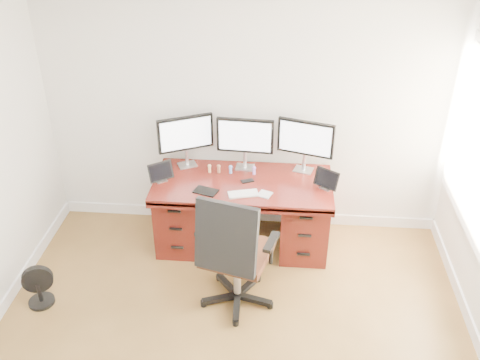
# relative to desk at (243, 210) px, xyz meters

# --- Properties ---
(back_wall) EXTENTS (4.00, 0.10, 2.70)m
(back_wall) POSITION_rel_desk_xyz_m (0.00, 0.42, 0.95)
(back_wall) COLOR white
(back_wall) RESTS_ON ground
(desk) EXTENTS (1.70, 0.80, 0.75)m
(desk) POSITION_rel_desk_xyz_m (0.00, 0.00, 0.00)
(desk) COLOR #4C140F
(desk) RESTS_ON ground
(office_chair) EXTENTS (0.76, 0.76, 1.16)m
(office_chair) POSITION_rel_desk_xyz_m (0.00, -0.88, -0.02)
(office_chair) COLOR black
(office_chair) RESTS_ON ground
(floor_fan) EXTENTS (0.27, 0.23, 0.39)m
(floor_fan) POSITION_rel_desk_xyz_m (-1.71, -1.02, -0.21)
(floor_fan) COLOR black
(floor_fan) RESTS_ON ground
(monitor_left) EXTENTS (0.51, 0.27, 0.53)m
(monitor_left) POSITION_rel_desk_xyz_m (-0.58, 0.24, 0.68)
(monitor_left) COLOR silver
(monitor_left) RESTS_ON desk
(monitor_center) EXTENTS (0.55, 0.15, 0.53)m
(monitor_center) POSITION_rel_desk_xyz_m (-0.00, 0.24, 0.68)
(monitor_center) COLOR silver
(monitor_center) RESTS_ON desk
(monitor_right) EXTENTS (0.54, 0.19, 0.53)m
(monitor_right) POSITION_rel_desk_xyz_m (0.58, 0.24, 0.68)
(monitor_right) COLOR silver
(monitor_right) RESTS_ON desk
(tablet_left) EXTENTS (0.23, 0.19, 0.19)m
(tablet_left) POSITION_rel_desk_xyz_m (-0.78, -0.08, 0.43)
(tablet_left) COLOR silver
(tablet_left) RESTS_ON desk
(tablet_right) EXTENTS (0.24, 0.19, 0.19)m
(tablet_right) POSITION_rel_desk_xyz_m (0.78, -0.08, 0.43)
(tablet_right) COLOR silver
(tablet_right) RESTS_ON desk
(keyboard) EXTENTS (0.29, 0.18, 0.01)m
(keyboard) POSITION_rel_desk_xyz_m (0.02, -0.25, 0.36)
(keyboard) COLOR silver
(keyboard) RESTS_ON desk
(trackpad) EXTENTS (0.15, 0.15, 0.01)m
(trackpad) POSITION_rel_desk_xyz_m (0.22, -0.24, 0.35)
(trackpad) COLOR #BABCC1
(trackpad) RESTS_ON desk
(drawing_tablet) EXTENTS (0.25, 0.20, 0.01)m
(drawing_tablet) POSITION_rel_desk_xyz_m (-0.33, -0.23, 0.35)
(drawing_tablet) COLOR black
(drawing_tablet) RESTS_ON desk
(phone) EXTENTS (0.13, 0.10, 0.01)m
(phone) POSITION_rel_desk_xyz_m (0.04, -0.02, 0.35)
(phone) COLOR black
(phone) RESTS_ON desk
(figurine_yellow) EXTENTS (0.04, 0.04, 0.09)m
(figurine_yellow) POSITION_rel_desk_xyz_m (-0.34, 0.12, 0.40)
(figurine_yellow) COLOR #E1BC77
(figurine_yellow) RESTS_ON desk
(figurine_brown) EXTENTS (0.04, 0.04, 0.09)m
(figurine_brown) POSITION_rel_desk_xyz_m (-0.25, 0.12, 0.40)
(figurine_brown) COLOR #946444
(figurine_brown) RESTS_ON desk
(figurine_blue) EXTENTS (0.04, 0.04, 0.09)m
(figurine_blue) POSITION_rel_desk_xyz_m (-0.13, 0.12, 0.40)
(figurine_blue) COLOR #638AD7
(figurine_blue) RESTS_ON desk
(figurine_purple) EXTENTS (0.04, 0.04, 0.09)m
(figurine_purple) POSITION_rel_desk_xyz_m (0.10, 0.12, 0.40)
(figurine_purple) COLOR #B679E2
(figurine_purple) RESTS_ON desk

